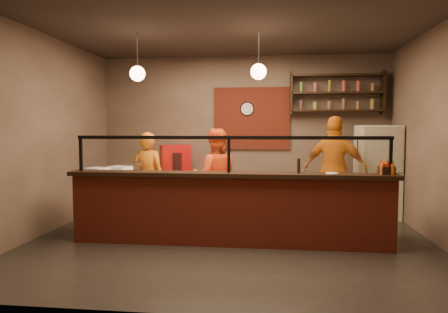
# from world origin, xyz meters

# --- Properties ---
(floor) EXTENTS (6.00, 6.00, 0.00)m
(floor) POSITION_xyz_m (0.00, 0.00, 0.00)
(floor) COLOR black
(floor) RESTS_ON ground
(ceiling) EXTENTS (6.00, 6.00, 0.00)m
(ceiling) POSITION_xyz_m (0.00, 0.00, 3.20)
(ceiling) COLOR #342D28
(ceiling) RESTS_ON wall_back
(wall_back) EXTENTS (6.00, 0.00, 6.00)m
(wall_back) POSITION_xyz_m (0.00, 2.50, 1.60)
(wall_back) COLOR #6F5D51
(wall_back) RESTS_ON floor
(wall_left) EXTENTS (0.00, 5.00, 5.00)m
(wall_left) POSITION_xyz_m (-3.00, 0.00, 1.60)
(wall_left) COLOR #6F5D51
(wall_left) RESTS_ON floor
(wall_right) EXTENTS (0.00, 5.00, 5.00)m
(wall_right) POSITION_xyz_m (3.00, 0.00, 1.60)
(wall_right) COLOR #6F5D51
(wall_right) RESTS_ON floor
(wall_front) EXTENTS (6.00, 0.00, 6.00)m
(wall_front) POSITION_xyz_m (0.00, -2.50, 1.60)
(wall_front) COLOR #6F5D51
(wall_front) RESTS_ON floor
(brick_patch) EXTENTS (1.60, 0.04, 1.30)m
(brick_patch) POSITION_xyz_m (0.20, 2.47, 1.90)
(brick_patch) COLOR maroon
(brick_patch) RESTS_ON wall_back
(service_counter) EXTENTS (4.60, 0.25, 1.00)m
(service_counter) POSITION_xyz_m (0.00, -0.30, 0.50)
(service_counter) COLOR maroon
(service_counter) RESTS_ON floor
(counter_ledge) EXTENTS (4.70, 0.37, 0.06)m
(counter_ledge) POSITION_xyz_m (0.00, -0.30, 1.03)
(counter_ledge) COLOR black
(counter_ledge) RESTS_ON service_counter
(worktop_cabinet) EXTENTS (4.60, 0.75, 0.85)m
(worktop_cabinet) POSITION_xyz_m (0.00, 0.20, 0.42)
(worktop_cabinet) COLOR gray
(worktop_cabinet) RESTS_ON floor
(worktop) EXTENTS (4.60, 0.75, 0.05)m
(worktop) POSITION_xyz_m (0.00, 0.20, 0.88)
(worktop) COLOR silver
(worktop) RESTS_ON worktop_cabinet
(sneeze_guard) EXTENTS (4.50, 0.05, 0.52)m
(sneeze_guard) POSITION_xyz_m (0.00, -0.30, 1.37)
(sneeze_guard) COLOR white
(sneeze_guard) RESTS_ON counter_ledge
(wall_shelving) EXTENTS (1.84, 0.28, 0.85)m
(wall_shelving) POSITION_xyz_m (1.90, 2.32, 2.40)
(wall_shelving) COLOR black
(wall_shelving) RESTS_ON wall_back
(wall_clock) EXTENTS (0.30, 0.04, 0.30)m
(wall_clock) POSITION_xyz_m (0.10, 2.46, 2.10)
(wall_clock) COLOR black
(wall_clock) RESTS_ON wall_back
(pendant_left) EXTENTS (0.24, 0.24, 0.77)m
(pendant_left) POSITION_xyz_m (-1.50, 0.20, 2.55)
(pendant_left) COLOR black
(pendant_left) RESTS_ON ceiling
(pendant_right) EXTENTS (0.24, 0.24, 0.77)m
(pendant_right) POSITION_xyz_m (0.40, 0.20, 2.55)
(pendant_right) COLOR black
(pendant_right) RESTS_ON ceiling
(cook_left) EXTENTS (0.65, 0.48, 1.63)m
(cook_left) POSITION_xyz_m (-1.57, 0.91, 0.81)
(cook_left) COLOR #C66612
(cook_left) RESTS_ON floor
(cook_mid) EXTENTS (0.93, 0.79, 1.69)m
(cook_mid) POSITION_xyz_m (-0.37, 0.91, 0.84)
(cook_mid) COLOR #E24315
(cook_mid) RESTS_ON floor
(cook_right) EXTENTS (1.22, 0.85, 1.92)m
(cook_right) POSITION_xyz_m (1.75, 1.40, 0.96)
(cook_right) COLOR #C86712
(cook_right) RESTS_ON floor
(fridge) EXTENTS (0.76, 0.71, 1.75)m
(fridge) POSITION_xyz_m (2.60, 1.83, 0.87)
(fridge) COLOR beige
(fridge) RESTS_ON floor
(red_cooler) EXTENTS (0.74, 0.71, 1.35)m
(red_cooler) POSITION_xyz_m (-1.38, 2.15, 0.68)
(red_cooler) COLOR #B70C0D
(red_cooler) RESTS_ON floor
(pizza_dough) EXTENTS (0.60, 0.60, 0.01)m
(pizza_dough) POSITION_xyz_m (-0.13, 0.31, 0.91)
(pizza_dough) COLOR beige
(pizza_dough) RESTS_ON worktop
(prep_tub_a) EXTENTS (0.41, 0.37, 0.17)m
(prep_tub_a) POSITION_xyz_m (-2.15, 0.09, 0.98)
(prep_tub_a) COLOR white
(prep_tub_a) RESTS_ON worktop
(prep_tub_b) EXTENTS (0.40, 0.36, 0.17)m
(prep_tub_b) POSITION_xyz_m (-1.87, 0.33, 0.98)
(prep_tub_b) COLOR white
(prep_tub_b) RESTS_ON worktop
(prep_tub_c) EXTENTS (0.35, 0.30, 0.15)m
(prep_tub_c) POSITION_xyz_m (-2.15, 0.04, 0.98)
(prep_tub_c) COLOR silver
(prep_tub_c) RESTS_ON worktop
(rolling_pin) EXTENTS (0.38, 0.16, 0.06)m
(rolling_pin) POSITION_xyz_m (-1.02, 0.28, 0.93)
(rolling_pin) COLOR yellow
(rolling_pin) RESTS_ON worktop
(condiment_caddy) EXTENTS (0.22, 0.19, 0.11)m
(condiment_caddy) POSITION_xyz_m (2.18, -0.26, 1.11)
(condiment_caddy) COLOR black
(condiment_caddy) RESTS_ON counter_ledge
(pepper_mill) EXTENTS (0.06, 0.06, 0.21)m
(pepper_mill) POSITION_xyz_m (0.99, -0.26, 1.16)
(pepper_mill) COLOR black
(pepper_mill) RESTS_ON counter_ledge
(small_plate) EXTENTS (0.20, 0.20, 0.01)m
(small_plate) POSITION_xyz_m (1.44, -0.28, 1.07)
(small_plate) COLOR white
(small_plate) RESTS_ON counter_ledge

